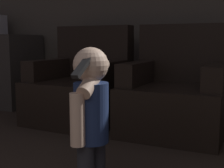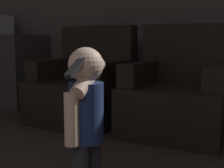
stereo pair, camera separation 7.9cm
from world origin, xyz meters
name	(u,v)px [view 1 (the left image)]	position (x,y,z in m)	size (l,w,h in m)	color
armchair_left	(81,89)	(-0.96, 3.76, 0.33)	(0.91, 0.89, 0.98)	black
armchair_right	(176,95)	(0.01, 3.76, 0.33)	(0.89, 0.86, 0.98)	black
person_toddler	(91,113)	(-0.12, 2.33, 0.47)	(0.17, 0.31, 0.79)	#28282D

